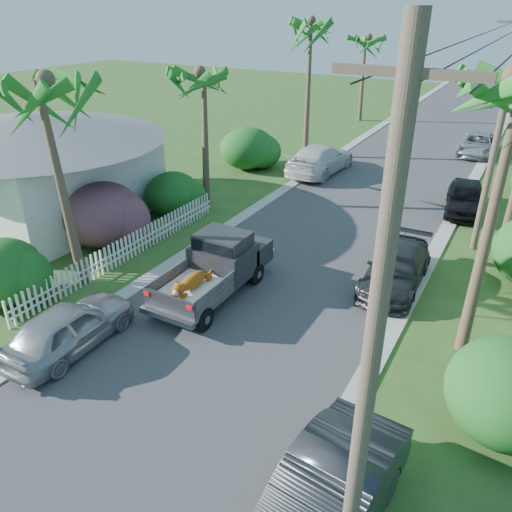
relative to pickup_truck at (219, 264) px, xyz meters
The scene contains 23 objects.
ground 5.48m from the pickup_truck, 72.44° to the right, with size 120.00×120.00×0.00m, color #334D1D.
road 19.95m from the pickup_truck, 85.32° to the left, with size 8.00×100.00×0.02m, color #38383A.
curb_left 20.06m from the pickup_truck, 97.67° to the left, with size 0.60×100.00×0.06m, color #A5A39E.
curb_right 20.75m from the pickup_truck, 73.39° to the left, with size 0.60×100.00×0.06m, color #A5A39E.
pickup_truck is the anchor object (origin of this frame).
parked_car_rn 9.37m from the pickup_truck, 45.32° to the right, with size 1.73×4.95×1.63m, color #27292B.
parked_car_rm 6.20m from the pickup_truck, 32.34° to the left, with size 1.86×4.57×1.33m, color #27292B.
parked_car_rf 13.33m from the pickup_truck, 62.36° to the left, with size 1.68×4.18×1.43m, color black.
parked_car_rd 23.40m from the pickup_truck, 77.00° to the left, with size 2.18×4.73×1.31m, color #A5A6AB.
parked_car_ln 5.24m from the pickup_truck, 112.18° to the right, with size 1.66×4.13×1.41m, color #A1A4A8.
parked_car_lf 14.22m from the pickup_truck, 98.86° to the left, with size 2.30×5.65×1.64m, color silver.
palm_l_a 7.78m from the pickup_truck, 154.94° to the right, with size 4.40×4.40×8.20m.
palm_l_b 10.01m from the pickup_truck, 127.02° to the left, with size 4.40×4.40×7.40m.
palm_l_c 18.74m from the pickup_truck, 104.54° to the left, with size 4.40×4.40×9.20m.
palm_l_d 29.77m from the pickup_truck, 99.59° to the left, with size 4.40×4.40×7.70m.
shrub_l_b 6.24m from the pickup_truck, behind, with size 3.00×3.30×2.60m, color #A71767.
shrub_l_c 7.55m from the pickup_truck, 139.91° to the left, with size 2.40×2.64×2.00m, color #154B1D.
shrub_l_d 14.36m from the pickup_truck, 116.36° to the left, with size 3.20×3.52×2.40m, color #154B1D.
shrub_r_a 9.47m from the pickup_truck, 13.05° to the right, with size 2.80×3.08×2.30m, color #154B1D.
picket_fence 4.42m from the pickup_truck, behind, with size 0.10×11.00×1.00m, color white.
house_left 11.58m from the pickup_truck, behind, with size 9.00×8.00×4.60m.
utility_pole_a 10.77m from the pickup_truck, 44.65° to the right, with size 1.60×0.26×9.00m.
utility_pole_b 11.26m from the pickup_truck, 47.41° to the left, with size 1.60×0.26×9.00m.
Camera 1 is at (6.84, -7.31, 9.04)m, focal length 35.00 mm.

